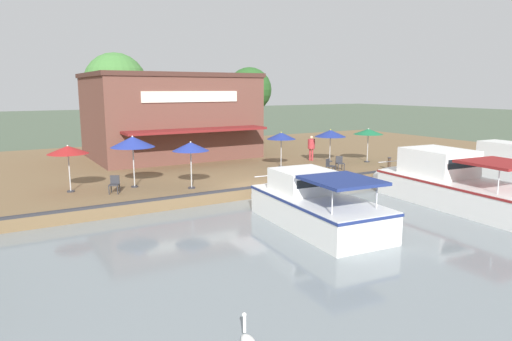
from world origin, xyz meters
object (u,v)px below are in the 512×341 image
Objects in this scene: motorboat_second_along at (444,183)px; swan at (248,340)px; waterfront_restaurant at (170,115)px; patio_umbrella_far_corner at (133,142)px; cafe_chair_beside_entrance at (330,165)px; mooring_post at (389,164)px; cafe_chair_facing_river at (340,162)px; tree_downstream_bank at (249,91)px; motorboat_distant_upstream at (506,166)px; patio_umbrella_by_entrance at (330,133)px; patio_umbrella_mid_patio_left at (191,147)px; patio_umbrella_back_row at (281,136)px; patio_umbrella_near_quay_edge at (368,132)px; patio_umbrella_mid_patio_right at (68,150)px; tree_behind_restaurant at (114,86)px; motorboat_nearest_quay at (307,203)px; cafe_chair_mid_patio at (114,183)px.

motorboat_second_along is 13.84× the size of swan.
waterfront_restaurant is 11.09m from patio_umbrella_far_corner.
mooring_post is (1.04, 3.84, -0.08)m from cafe_chair_beside_entrance.
cafe_chair_beside_entrance is 1.23× the size of swan.
tree_downstream_bank is (-16.32, 2.90, 4.25)m from cafe_chair_facing_river.
motorboat_distant_upstream is 0.87× the size of tree_downstream_bank.
cafe_chair_facing_river is at bearing 133.55° from swan.
motorboat_distant_upstream is at bearing 35.95° from patio_umbrella_by_entrance.
patio_umbrella_back_row is (-2.96, 7.36, -0.11)m from patio_umbrella_mid_patio_left.
patio_umbrella_near_quay_edge is 1.04× the size of patio_umbrella_by_entrance.
tree_behind_restaurant is at bearing 155.92° from patio_umbrella_mid_patio_right.
patio_umbrella_near_quay_edge is 0.29× the size of motorboat_nearest_quay.
patio_umbrella_mid_patio_right reaches higher than motorboat_second_along.
patio_umbrella_far_corner is 21.36m from tree_downstream_bank.
patio_umbrella_back_row is at bearing -157.49° from cafe_chair_beside_entrance.
cafe_chair_mid_patio is at bearing -106.75° from motorboat_distant_upstream.
motorboat_distant_upstream and motorboat_second_along have the same top height.
patio_umbrella_near_quay_edge is 2.54m from patio_umbrella_by_entrance.
cafe_chair_mid_patio is 13.49m from cafe_chair_facing_river.
tree_behind_restaurant is at bearing -136.60° from motorboat_distant_upstream.
mooring_post is 1.13× the size of swan.
patio_umbrella_back_row is (-1.26, -6.22, -0.07)m from patio_umbrella_near_quay_edge.
tree_downstream_bank reaches higher than patio_umbrella_near_quay_edge.
patio_umbrella_back_row reaches higher than cafe_chair_mid_patio.
patio_umbrella_back_row is 13.43m from tree_behind_restaurant.
mooring_post is (-4.26, -5.20, 0.01)m from motorboat_distant_upstream.
cafe_chair_mid_patio is 13.88m from tree_behind_restaurant.
swan is 27.49m from tree_behind_restaurant.
swan is 0.09× the size of tree_behind_restaurant.
tree_behind_restaurant is (-13.53, -0.32, 3.01)m from patio_umbrella_mid_patio_left.
motorboat_second_along reaches higher than cafe_chair_mid_patio.
mooring_post is at bearing -19.54° from patio_umbrella_near_quay_edge.
swan is at bearing -43.96° from patio_umbrella_by_entrance.
tree_behind_restaurant is (-13.77, -9.00, 4.65)m from cafe_chair_beside_entrance.
waterfront_restaurant is 22.51m from motorboat_distant_upstream.
cafe_chair_beside_entrance is (0.49, -1.20, 0.00)m from cafe_chair_facing_river.
patio_umbrella_mid_patio_right is 2.70× the size of cafe_chair_facing_river.
patio_umbrella_mid_patio_left is at bearing -91.60° from cafe_chair_beside_entrance.
patio_umbrella_far_corner is 12.30m from tree_behind_restaurant.
patio_umbrella_near_quay_edge is at bearing 125.71° from motorboat_nearest_quay.
cafe_chair_facing_river is at bearing -68.65° from patio_umbrella_near_quay_edge.
cafe_chair_mid_patio is (1.38, 1.77, -1.58)m from patio_umbrella_mid_patio_right.
tree_downstream_bank reaches higher than waterfront_restaurant.
motorboat_second_along is (8.57, 12.77, -1.93)m from patio_umbrella_far_corner.
mooring_post is (2.15, 16.11, -0.08)m from cafe_chair_mid_patio.
cafe_chair_mid_patio is (2.09, -10.95, -1.53)m from patio_umbrella_back_row.
cafe_chair_mid_patio is at bearing 52.18° from patio_umbrella_mid_patio_right.
motorboat_nearest_quay is at bearing -45.66° from cafe_chair_beside_entrance.
motorboat_nearest_quay is at bearing 135.65° from swan.
tree_downstream_bank is at bearing 142.34° from patio_umbrella_mid_patio_left.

